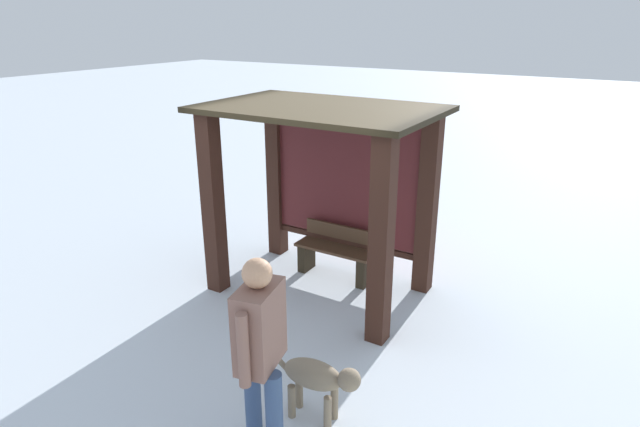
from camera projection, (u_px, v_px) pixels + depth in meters
name	position (u px, v px, depth m)	size (l,w,h in m)	color
ground_plane	(320.00, 288.00, 7.07)	(60.00, 60.00, 0.00)	white
bus_shelter	(328.00, 169.00, 6.67)	(2.78, 1.84, 2.42)	#391F16
bench_left_inside	(336.00, 254.00, 7.29)	(1.12, 0.34, 0.72)	#523825
person_walking	(260.00, 343.00, 4.09)	(0.49, 0.66, 1.75)	#8B6255
dog	(318.00, 378.00, 4.62)	(0.90, 0.30, 0.62)	gray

